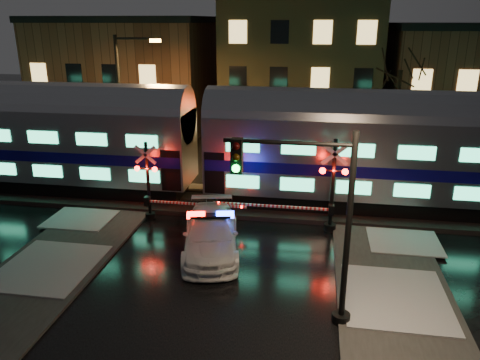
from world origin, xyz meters
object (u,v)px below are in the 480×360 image
crossing_signal_left (155,189)px  streetlight (124,97)px  crossing_signal_right (324,194)px  traffic_light (315,226)px  police_car (211,234)px

crossing_signal_left → streetlight: 8.48m
crossing_signal_right → traffic_light: (-0.40, -6.91, 1.54)m
crossing_signal_right → crossing_signal_left: (-7.93, -0.01, -0.22)m
traffic_light → police_car: bearing=135.8°
police_car → traffic_light: traffic_light is taller
police_car → streetlight: (-7.38, 9.50, 4.05)m
crossing_signal_left → streetlight: bearing=121.1°
police_car → crossing_signal_left: crossing_signal_left is taller
streetlight → police_car: bearing=-52.1°
crossing_signal_right → traffic_light: 7.09m
traffic_light → streetlight: 17.92m
police_car → traffic_light: bearing=-56.0°
streetlight → crossing_signal_right: bearing=-29.2°
police_car → crossing_signal_left: 4.43m
crossing_signal_right → streetlight: (-11.97, 6.69, 3.05)m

